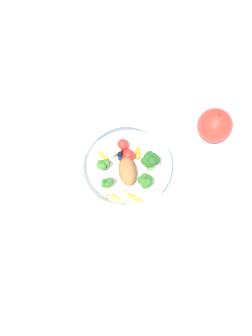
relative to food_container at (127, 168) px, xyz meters
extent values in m
plane|color=silver|center=(-0.01, -0.01, -0.03)|extent=(2.40, 2.40, 0.00)
cylinder|color=white|center=(0.00, 0.00, -0.03)|extent=(0.20, 0.20, 0.01)
torus|color=white|center=(0.00, 0.00, 0.02)|extent=(0.21, 0.21, 0.01)
ellipsoid|color=#935B33|center=(0.01, -0.01, 0.00)|extent=(0.08, 0.08, 0.04)
cylinder|color=#7FAD5B|center=(0.00, -0.06, -0.01)|extent=(0.01, 0.01, 0.02)
sphere|color=#2D6023|center=(0.00, -0.06, 0.01)|extent=(0.01, 0.01, 0.01)
sphere|color=#2D6023|center=(0.00, -0.05, 0.01)|extent=(0.02, 0.02, 0.02)
sphere|color=#2D6023|center=(-0.01, -0.05, 0.01)|extent=(0.01, 0.01, 0.01)
sphere|color=#2D6023|center=(-0.01, -0.06, 0.01)|extent=(0.01, 0.01, 0.01)
sphere|color=#2D6023|center=(-0.01, -0.07, 0.01)|extent=(0.01, 0.01, 0.01)
sphere|color=#2D6023|center=(0.00, -0.07, 0.01)|extent=(0.01, 0.01, 0.01)
cylinder|color=#7FAD5B|center=(0.03, 0.04, -0.01)|extent=(0.02, 0.02, 0.03)
sphere|color=#23561E|center=(0.04, 0.04, 0.03)|extent=(0.02, 0.02, 0.02)
sphere|color=#23561E|center=(0.04, 0.05, 0.02)|extent=(0.02, 0.02, 0.02)
sphere|color=#23561E|center=(0.03, 0.05, 0.02)|extent=(0.02, 0.02, 0.02)
sphere|color=#23561E|center=(0.02, 0.05, 0.03)|extent=(0.02, 0.02, 0.02)
sphere|color=#23561E|center=(0.02, 0.04, 0.03)|extent=(0.02, 0.02, 0.02)
sphere|color=#23561E|center=(0.02, 0.03, 0.02)|extent=(0.02, 0.02, 0.02)
sphere|color=#23561E|center=(0.03, 0.03, 0.02)|extent=(0.02, 0.02, 0.02)
sphere|color=#23561E|center=(0.04, 0.04, 0.02)|extent=(0.02, 0.02, 0.02)
cylinder|color=#8EB766|center=(0.06, 0.00, -0.01)|extent=(0.02, 0.02, 0.02)
sphere|color=#2D6023|center=(0.06, 0.00, 0.02)|extent=(0.02, 0.02, 0.02)
sphere|color=#2D6023|center=(0.06, 0.01, 0.02)|extent=(0.02, 0.02, 0.02)
sphere|color=#2D6023|center=(0.05, 0.01, 0.01)|extent=(0.01, 0.01, 0.01)
sphere|color=#2D6023|center=(0.05, 0.01, 0.02)|extent=(0.01, 0.01, 0.01)
sphere|color=#2D6023|center=(0.05, -0.01, 0.02)|extent=(0.02, 0.02, 0.02)
sphere|color=#2D6023|center=(0.06, -0.01, 0.02)|extent=(0.02, 0.02, 0.02)
sphere|color=#2D6023|center=(0.06, -0.01, 0.01)|extent=(0.02, 0.02, 0.02)
cylinder|color=#7FAD5B|center=(-0.04, -0.03, -0.01)|extent=(0.01, 0.01, 0.02)
sphere|color=#386B28|center=(-0.04, -0.03, 0.01)|extent=(0.01, 0.01, 0.01)
sphere|color=#386B28|center=(-0.04, -0.03, 0.01)|extent=(0.02, 0.02, 0.02)
sphere|color=#386B28|center=(-0.04, -0.03, 0.01)|extent=(0.01, 0.01, 0.01)
sphere|color=#386B28|center=(-0.05, -0.03, 0.01)|extent=(0.01, 0.01, 0.01)
sphere|color=#386B28|center=(-0.05, -0.03, 0.01)|extent=(0.02, 0.02, 0.02)
sphere|color=#386B28|center=(-0.05, -0.04, 0.01)|extent=(0.02, 0.02, 0.02)
sphere|color=#386B28|center=(-0.04, -0.04, 0.01)|extent=(0.02, 0.02, 0.02)
sphere|color=#386B28|center=(-0.04, -0.04, 0.01)|extent=(0.02, 0.02, 0.02)
sphere|color=silver|center=(-0.05, 0.02, 0.00)|extent=(0.02, 0.02, 0.02)
sphere|color=silver|center=(-0.06, 0.02, -0.01)|extent=(0.02, 0.02, 0.02)
sphere|color=silver|center=(-0.06, 0.01, -0.01)|extent=(0.02, 0.02, 0.02)
sphere|color=silver|center=(-0.06, 0.00, -0.01)|extent=(0.03, 0.03, 0.03)
cube|color=yellow|center=(-0.03, 0.01, -0.02)|extent=(0.02, 0.01, 0.00)
cylinder|color=#1933B2|center=(-0.03, 0.01, -0.01)|extent=(0.01, 0.01, 0.02)
sphere|color=black|center=(-0.03, 0.01, 0.00)|extent=(0.01, 0.01, 0.01)
sphere|color=black|center=(-0.03, 0.01, 0.01)|extent=(0.01, 0.01, 0.01)
sphere|color=black|center=(-0.03, 0.02, 0.01)|extent=(0.01, 0.01, 0.01)
cylinder|color=orange|center=(-0.07, -0.01, -0.02)|extent=(0.03, 0.01, 0.01)
cylinder|color=orange|center=(-0.01, 0.05, -0.02)|extent=(0.03, 0.03, 0.01)
cylinder|color=orange|center=(0.03, -0.07, -0.02)|extent=(0.02, 0.01, 0.01)
cylinder|color=orange|center=(0.06, -0.04, -0.02)|extent=(0.04, 0.02, 0.01)
sphere|color=red|center=(-0.05, 0.04, -0.01)|extent=(0.03, 0.03, 0.03)
sphere|color=red|center=(-0.02, 0.03, -0.01)|extent=(0.03, 0.03, 0.03)
sphere|color=tan|center=(0.03, -0.04, -0.02)|extent=(0.01, 0.01, 0.01)
sphere|color=#D1B775|center=(-0.03, 0.00, -0.02)|extent=(0.01, 0.01, 0.01)
sphere|color=tan|center=(0.01, 0.07, -0.02)|extent=(0.01, 0.01, 0.01)
sphere|color=#D1B775|center=(0.05, -0.06, -0.02)|extent=(0.01, 0.01, 0.01)
sphere|color=tan|center=(0.01, -0.08, -0.01)|extent=(0.01, 0.01, 0.01)
sphere|color=#D1B775|center=(0.05, 0.06, -0.02)|extent=(0.01, 0.01, 0.01)
sphere|color=red|center=(0.08, 0.22, 0.01)|extent=(0.08, 0.08, 0.08)
cylinder|color=brown|center=(0.08, 0.22, 0.06)|extent=(0.00, 0.00, 0.01)
camera|label=1|loc=(0.23, -0.24, 0.72)|focal=37.67mm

